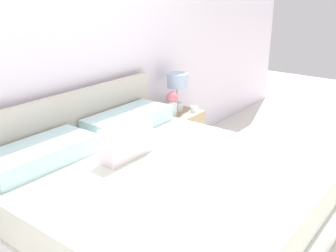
{
  "coord_description": "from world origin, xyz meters",
  "views": [
    {
      "loc": [
        -1.87,
        -2.47,
        1.8
      ],
      "look_at": [
        0.63,
        -0.54,
        0.63
      ],
      "focal_mm": 42.0,
      "sensor_mm": 36.0,
      "label": 1
    }
  ],
  "objects": [
    {
      "name": "ground_plane",
      "position": [
        0.0,
        0.0,
        0.0
      ],
      "size": [
        12.0,
        12.0,
        0.0
      ],
      "primitive_type": "plane",
      "color": "silver"
    },
    {
      "name": "wall_back",
      "position": [
        0.0,
        0.07,
        1.3
      ],
      "size": [
        8.0,
        0.06,
        2.6
      ],
      "color": "white",
      "rests_on": "ground_plane"
    },
    {
      "name": "bed",
      "position": [
        0.0,
        -0.92,
        0.32
      ],
      "size": [
        1.92,
        1.98,
        0.97
      ],
      "color": "white",
      "rests_on": "ground_plane"
    },
    {
      "name": "nightstand",
      "position": [
        1.27,
        -0.21,
        0.26
      ],
      "size": [
        0.42,
        0.39,
        0.52
      ],
      "color": "tan",
      "rests_on": "ground_plane"
    },
    {
      "name": "table_lamp",
      "position": [
        1.3,
        -0.15,
        0.8
      ],
      "size": [
        0.21,
        0.21,
        0.4
      ],
      "color": "white",
      "rests_on": "nightstand"
    },
    {
      "name": "flower_vase",
      "position": [
        1.12,
        -0.22,
        0.66
      ],
      "size": [
        0.11,
        0.11,
        0.26
      ],
      "color": "silver",
      "rests_on": "nightstand"
    },
    {
      "name": "teacup",
      "position": [
        1.37,
        -0.32,
        0.54
      ],
      "size": [
        0.12,
        0.12,
        0.06
      ],
      "color": "white",
      "rests_on": "nightstand"
    }
  ]
}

